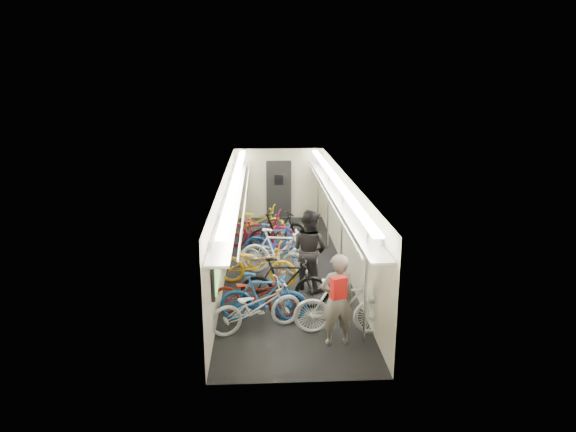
{
  "coord_description": "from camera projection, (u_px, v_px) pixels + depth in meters",
  "views": [
    {
      "loc": [
        -0.57,
        -12.19,
        4.7
      ],
      "look_at": [
        0.11,
        0.93,
        1.15
      ],
      "focal_mm": 32.0,
      "sensor_mm": 36.0,
      "label": 1
    }
  ],
  "objects": [
    {
      "name": "passenger_near",
      "position": [
        337.0,
        300.0,
        9.16
      ],
      "size": [
        0.69,
        0.51,
        1.73
      ],
      "primitive_type": "imported",
      "rotation": [
        0.0,
        0.0,
        3.3
      ],
      "color": "gray",
      "rests_on": "ground"
    },
    {
      "name": "passenger_mid",
      "position": [
        309.0,
        250.0,
        11.61
      ],
      "size": [
        1.15,
        1.12,
        1.86
      ],
      "primitive_type": "imported",
      "rotation": [
        0.0,
        0.0,
        2.45
      ],
      "color": "black",
      "rests_on": "ground"
    },
    {
      "name": "bicycle_1",
      "position": [
        263.0,
        297.0,
        10.1
      ],
      "size": [
        1.76,
        0.6,
        1.04
      ],
      "primitive_type": "imported",
      "rotation": [
        0.0,
        0.0,
        1.5
      ],
      "color": "#19509B",
      "rests_on": "ground"
    },
    {
      "name": "bicycle_0",
      "position": [
        256.0,
        307.0,
        9.76
      ],
      "size": [
        1.94,
        1.25,
        0.97
      ],
      "primitive_type": "imported",
      "rotation": [
        0.0,
        0.0,
        1.93
      ],
      "color": "silver",
      "rests_on": "ground"
    },
    {
      "name": "train_car_shell",
      "position": [
        270.0,
        200.0,
        13.24
      ],
      "size": [
        10.0,
        10.0,
        10.0
      ],
      "color": "black",
      "rests_on": "ground"
    },
    {
      "name": "bicycle_8",
      "position": [
        259.0,
        229.0,
        14.51
      ],
      "size": [
        2.21,
        1.23,
        1.1
      ],
      "primitive_type": "imported",
      "rotation": [
        0.0,
        0.0,
        1.32
      ],
      "color": "maroon",
      "rests_on": "ground"
    },
    {
      "name": "bicycle_9",
      "position": [
        278.0,
        230.0,
        14.47
      ],
      "size": [
        1.82,
        1.18,
        1.06
      ],
      "primitive_type": "imported",
      "rotation": [
        0.0,
        0.0,
        1.99
      ],
      "color": "black",
      "rests_on": "ground"
    },
    {
      "name": "bicycle_11",
      "position": [
        342.0,
        307.0,
        9.59
      ],
      "size": [
        1.88,
        0.66,
        1.11
      ],
      "primitive_type": "imported",
      "rotation": [
        0.0,
        0.0,
        1.5
      ],
      "color": "white",
      "rests_on": "ground"
    },
    {
      "name": "backpack",
      "position": [
        338.0,
        288.0,
        8.62
      ],
      "size": [
        0.29,
        0.22,
        0.38
      ],
      "primitive_type": "cube",
      "rotation": [
        0.0,
        0.0,
        0.37
      ],
      "color": "red",
      "rests_on": "passenger_near"
    },
    {
      "name": "bicycle_5",
      "position": [
        279.0,
        251.0,
        12.58
      ],
      "size": [
        1.98,
        0.84,
        1.15
      ],
      "primitive_type": "imported",
      "rotation": [
        0.0,
        0.0,
        1.41
      ],
      "color": "white",
      "rests_on": "ground"
    },
    {
      "name": "bicycle_2",
      "position": [
        254.0,
        295.0,
        10.36
      ],
      "size": [
        1.85,
        1.01,
        0.92
      ],
      "primitive_type": "imported",
      "rotation": [
        0.0,
        0.0,
        1.33
      ],
      "color": "maroon",
      "rests_on": "ground"
    },
    {
      "name": "bicycle_10",
      "position": [
        257.0,
        220.0,
        15.65
      ],
      "size": [
        1.95,
        1.15,
        0.97
      ],
      "primitive_type": "imported",
      "rotation": [
        0.0,
        0.0,
        1.27
      ],
      "color": "yellow",
      "rests_on": "ground"
    },
    {
      "name": "bicycle_3",
      "position": [
        285.0,
        283.0,
        10.68
      ],
      "size": [
        1.9,
        0.67,
        1.12
      ],
      "primitive_type": "imported",
      "rotation": [
        0.0,
        0.0,
        1.49
      ],
      "color": "black",
      "rests_on": "ground"
    },
    {
      "name": "bicycle_4",
      "position": [
        257.0,
        264.0,
        11.95
      ],
      "size": [
        2.02,
        1.16,
        1.01
      ],
      "primitive_type": "imported",
      "rotation": [
        0.0,
        0.0,
        1.3
      ],
      "color": "orange",
      "rests_on": "ground"
    },
    {
      "name": "bicycle_7",
      "position": [
        275.0,
        241.0,
        13.63
      ],
      "size": [
        1.67,
        0.57,
        0.99
      ],
      "primitive_type": "imported",
      "rotation": [
        0.0,
        0.0,
        1.51
      ],
      "color": "navy",
      "rests_on": "ground"
    },
    {
      "name": "bicycle_6",
      "position": [
        272.0,
        255.0,
        12.68
      ],
      "size": [
        1.86,
        1.21,
        0.92
      ],
      "primitive_type": "imported",
      "rotation": [
        0.0,
        0.0,
        1.2
      ],
      "color": "#A09FA3",
      "rests_on": "ground"
    }
  ]
}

